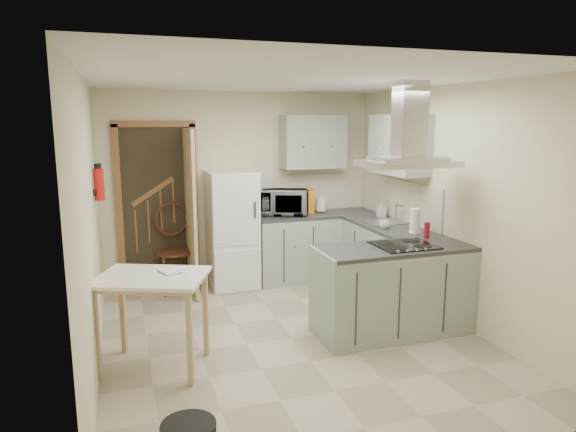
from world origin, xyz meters
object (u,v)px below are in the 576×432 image
object	(u,v)px
drop_leaf_table	(154,322)
microwave	(284,202)
bentwood_chair	(175,252)
peninsula	(394,290)
fridge	(232,230)
extractor_hood	(408,164)

from	to	relation	value
drop_leaf_table	microwave	xyz separation A→B (m)	(1.85, 2.06, 0.64)
bentwood_chair	peninsula	bearing A→B (deg)	-54.03
drop_leaf_table	bentwood_chair	bearing A→B (deg)	101.63
fridge	bentwood_chair	size ratio (longest dim) A/B	1.49
fridge	extractor_hood	bearing A→B (deg)	-56.21
extractor_hood	drop_leaf_table	world-z (taller)	extractor_hood
drop_leaf_table	microwave	bearing A→B (deg)	70.69
peninsula	microwave	size ratio (longest dim) A/B	2.62
fridge	extractor_hood	world-z (taller)	extractor_hood
microwave	fridge	bearing A→B (deg)	-156.50
fridge	peninsula	xyz separation A→B (m)	(1.22, -1.98, -0.30)
extractor_hood	bentwood_chair	xyz separation A→B (m)	(-2.06, 2.01, -1.22)
bentwood_chair	drop_leaf_table	bearing A→B (deg)	-109.18
microwave	drop_leaf_table	bearing A→B (deg)	-111.75
drop_leaf_table	microwave	size ratio (longest dim) A/B	1.51
drop_leaf_table	microwave	world-z (taller)	microwave
peninsula	drop_leaf_table	xyz separation A→B (m)	(-2.36, -0.04, -0.03)
extractor_hood	drop_leaf_table	xyz separation A→B (m)	(-2.46, -0.04, -1.30)
extractor_hood	microwave	xyz separation A→B (m)	(-0.61, 2.02, -0.66)
fridge	extractor_hood	xyz separation A→B (m)	(1.32, -1.98, 0.97)
extractor_hood	peninsula	bearing A→B (deg)	180.00
extractor_hood	microwave	distance (m)	2.21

